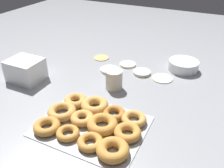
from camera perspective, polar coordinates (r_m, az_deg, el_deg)
name	(u,v)px	position (r m, az deg, el deg)	size (l,w,h in m)	color
ground_plane	(116,78)	(1.19, 0.89, 1.47)	(3.00, 3.00, 0.00)	gray
pancake_0	(128,64)	(1.31, 3.78, 4.72)	(0.09, 0.09, 0.01)	silver
pancake_1	(101,57)	(1.40, -2.62, 6.41)	(0.09, 0.09, 0.01)	tan
pancake_2	(162,78)	(1.21, 12.01, 1.45)	(0.10, 0.10, 0.01)	beige
pancake_3	(110,70)	(1.25, -0.60, 3.42)	(0.10, 0.10, 0.01)	silver
pancake_4	(142,72)	(1.23, 7.17, 2.77)	(0.09, 0.09, 0.01)	beige
donut_tray	(92,122)	(0.89, -4.78, -9.05)	(0.39, 0.30, 0.04)	#ADAFB5
batter_bowl	(183,65)	(1.31, 16.77, 4.31)	(0.15, 0.15, 0.05)	white
container_stack	(26,70)	(1.22, -20.06, 3.17)	(0.16, 0.13, 0.11)	white
paper_cup	(114,80)	(1.08, 0.49, 1.06)	(0.08, 0.08, 0.09)	beige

